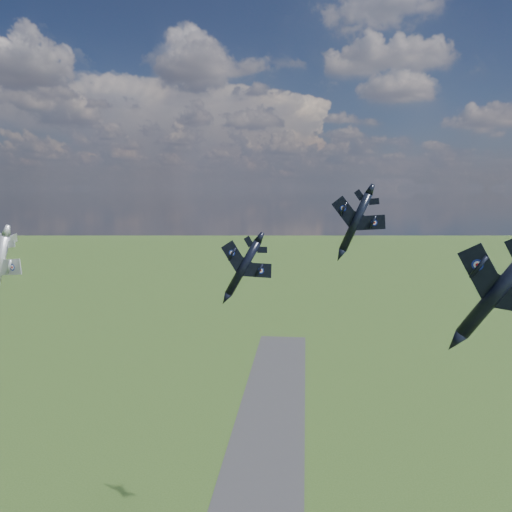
# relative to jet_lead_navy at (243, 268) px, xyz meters

# --- Properties ---
(jet_lead_navy) EXTENTS (11.09, 14.11, 6.89)m
(jet_lead_navy) POSITION_rel_jet_lead_navy_xyz_m (0.00, 0.00, 0.00)
(jet_lead_navy) COLOR black
(jet_right_navy) EXTENTS (13.59, 15.34, 7.10)m
(jet_right_navy) POSITION_rel_jet_lead_navy_xyz_m (25.40, -31.37, 3.22)
(jet_right_navy) COLOR black
(jet_high_navy) EXTENTS (15.66, 18.47, 7.52)m
(jet_high_navy) POSITION_rel_jet_lead_navy_xyz_m (18.62, 20.02, 5.76)
(jet_high_navy) COLOR black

